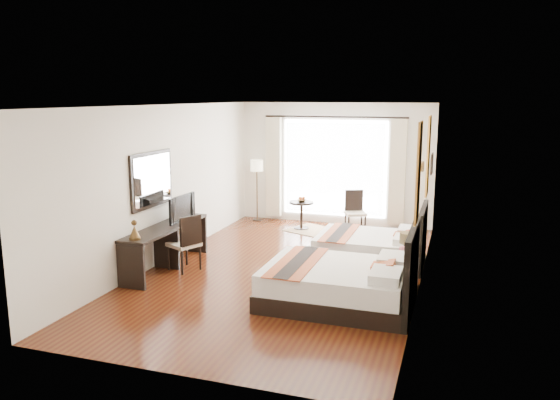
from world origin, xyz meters
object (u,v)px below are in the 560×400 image
(floor_lamp, at_px, (257,170))
(side_table, at_px, (301,215))
(table_lamp, at_px, (407,240))
(vase, at_px, (402,255))
(bed_far, at_px, (373,247))
(bed_near, at_px, (343,283))
(console_desk, at_px, (166,247))
(desk_chair, at_px, (185,253))
(window_chair, at_px, (355,220))
(fruit_bowl, at_px, (302,201))
(nightstand, at_px, (404,274))
(television, at_px, (178,208))

(floor_lamp, relative_size, side_table, 2.32)
(table_lamp, xyz_separation_m, vase, (-0.04, -0.24, -0.18))
(bed_far, bearing_deg, bed_near, -92.88)
(table_lamp, relative_size, floor_lamp, 0.25)
(table_lamp, bearing_deg, console_desk, -174.07)
(bed_near, height_order, desk_chair, bed_near)
(desk_chair, height_order, window_chair, desk_chair)
(fruit_bowl, xyz_separation_m, window_chair, (1.18, 0.12, -0.37))
(vase, height_order, window_chair, window_chair)
(vase, bearing_deg, fruit_bowl, 127.96)
(desk_chair, xyz_separation_m, floor_lamp, (-0.16, 3.93, 0.93))
(nightstand, bearing_deg, table_lamp, 90.62)
(television, bearing_deg, nightstand, -89.52)
(bed_far, xyz_separation_m, desk_chair, (-2.99, -1.49, 0.02))
(television, height_order, desk_chair, television)
(floor_lamp, distance_m, fruit_bowl, 1.47)
(bed_near, distance_m, window_chair, 4.23)
(fruit_bowl, bearing_deg, nightstand, -50.75)
(bed_near, relative_size, television, 2.60)
(console_desk, xyz_separation_m, window_chair, (2.63, 3.54, -0.10))
(window_chair, bearing_deg, bed_near, -14.43)
(side_table, height_order, fruit_bowl, fruit_bowl)
(window_chair, bearing_deg, bed_far, -3.42)
(console_desk, xyz_separation_m, floor_lamp, (0.19, 3.94, 0.85))
(console_desk, relative_size, fruit_bowl, 10.46)
(console_desk, bearing_deg, vase, 2.54)
(bed_near, relative_size, table_lamp, 5.93)
(window_chair, bearing_deg, nightstand, 0.41)
(fruit_bowl, bearing_deg, desk_chair, -107.79)
(nightstand, height_order, vase, vase)
(side_table, height_order, window_chair, window_chair)
(vase, height_order, fruit_bowl, fruit_bowl)
(bed_near, distance_m, fruit_bowl, 4.46)
(table_lamp, relative_size, fruit_bowl, 1.70)
(desk_chair, relative_size, floor_lamp, 0.67)
(table_lamp, distance_m, window_chair, 3.45)
(bed_far, height_order, television, television)
(table_lamp, xyz_separation_m, television, (-4.00, 0.01, 0.25))
(bed_near, relative_size, side_table, 3.38)
(nightstand, bearing_deg, side_table, 129.08)
(desk_chair, bearing_deg, floor_lamp, -62.72)
(table_lamp, bearing_deg, bed_far, 121.98)
(window_chair, bearing_deg, floor_lamp, -121.89)
(bed_far, xyz_separation_m, console_desk, (-3.34, -1.50, 0.10))
(table_lamp, height_order, side_table, table_lamp)
(bed_far, xyz_separation_m, table_lamp, (0.68, -1.08, 0.47))
(vase, height_order, console_desk, console_desk)
(side_table, bearing_deg, desk_chair, -107.37)
(bed_far, bearing_deg, console_desk, -155.85)
(nightstand, relative_size, desk_chair, 0.49)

